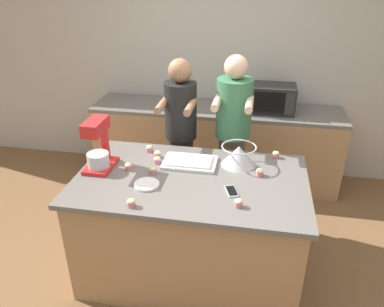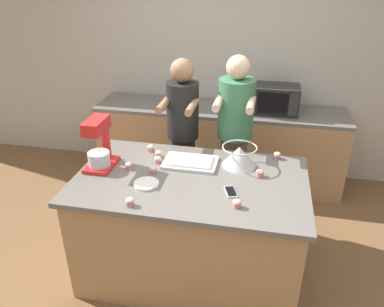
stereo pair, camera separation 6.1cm
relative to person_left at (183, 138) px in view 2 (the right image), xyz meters
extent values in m
plane|color=brown|center=(0.24, -0.77, -0.87)|extent=(16.00, 16.00, 0.00)
cube|color=#B2ADA3|center=(0.24, 1.15, 0.48)|extent=(10.00, 0.06, 2.70)
cube|color=#A87F56|center=(0.24, -0.77, -0.43)|extent=(1.67, 0.98, 0.87)
cube|color=#66605B|center=(0.24, -0.77, 0.02)|extent=(1.74, 1.05, 0.04)
cube|color=#A87F56|center=(0.24, 0.80, -0.44)|extent=(2.80, 0.60, 0.86)
cube|color=#66605B|center=(0.24, 0.80, 0.01)|extent=(2.80, 0.60, 0.04)
cylinder|color=#232328|center=(0.00, 0.00, -0.43)|extent=(0.23, 0.23, 0.88)
cylinder|color=black|center=(0.00, 0.00, 0.28)|extent=(0.30, 0.30, 0.53)
sphere|color=#936B4C|center=(0.00, 0.00, 0.65)|extent=(0.21, 0.21, 0.21)
cylinder|color=#936B4C|center=(-0.13, -0.17, 0.39)|extent=(0.06, 0.34, 0.06)
cylinder|color=#936B4C|center=(0.13, -0.17, 0.39)|extent=(0.06, 0.34, 0.06)
cylinder|color=brown|center=(0.49, 0.00, -0.40)|extent=(0.25, 0.25, 0.93)
cylinder|color=#38704C|center=(0.49, 0.00, 0.33)|extent=(0.32, 0.32, 0.53)
sphere|color=#DBB293|center=(0.49, 0.00, 0.70)|extent=(0.21, 0.21, 0.21)
cylinder|color=#DBB293|center=(0.35, -0.17, 0.44)|extent=(0.06, 0.34, 0.06)
cylinder|color=#DBB293|center=(0.62, -0.17, 0.44)|extent=(0.06, 0.34, 0.06)
cube|color=red|center=(-0.49, -0.73, 0.05)|extent=(0.20, 0.30, 0.03)
cylinder|color=red|center=(-0.49, -0.62, 0.21)|extent=(0.07, 0.07, 0.28)
cube|color=red|center=(-0.49, -0.75, 0.39)|extent=(0.13, 0.26, 0.10)
cylinder|color=#BCBCC1|center=(-0.49, -0.77, 0.12)|extent=(0.17, 0.17, 0.11)
cone|color=#BCBCC1|center=(0.57, -0.50, 0.12)|extent=(0.27, 0.27, 0.16)
torus|color=#BCBCC1|center=(0.57, -0.50, 0.20)|extent=(0.28, 0.28, 0.01)
cube|color=silver|center=(0.19, -0.55, 0.05)|extent=(0.43, 0.28, 0.02)
cube|color=white|center=(0.19, -0.55, 0.07)|extent=(0.35, 0.22, 0.02)
cube|color=black|center=(0.85, 0.80, 0.18)|extent=(0.46, 0.33, 0.30)
cube|color=black|center=(0.81, 0.64, 0.18)|extent=(0.31, 0.01, 0.24)
cube|color=#2D2D2D|center=(1.02, 0.64, 0.18)|extent=(0.09, 0.01, 0.24)
cube|color=silver|center=(0.56, -0.91, 0.04)|extent=(0.11, 0.16, 0.01)
cube|color=black|center=(0.56, -0.91, 0.05)|extent=(0.10, 0.14, 0.00)
cylinder|color=white|center=(-0.06, -0.93, 0.05)|extent=(0.19, 0.19, 0.02)
cylinder|color=#D17084|center=(-0.19, -0.40, 0.05)|extent=(0.05, 0.05, 0.03)
ellipsoid|color=beige|center=(-0.19, -0.40, 0.08)|extent=(0.06, 0.06, 0.03)
cylinder|color=#D17084|center=(-0.08, -1.20, 0.05)|extent=(0.05, 0.05, 0.03)
ellipsoid|color=beige|center=(-0.08, -1.20, 0.08)|extent=(0.06, 0.06, 0.03)
cylinder|color=#D17084|center=(-0.26, -0.73, 0.05)|extent=(0.05, 0.05, 0.03)
ellipsoid|color=beige|center=(-0.26, -0.73, 0.08)|extent=(0.06, 0.06, 0.03)
cylinder|color=#D17084|center=(0.62, -1.07, 0.05)|extent=(0.05, 0.05, 0.03)
ellipsoid|color=beige|center=(0.62, -1.07, 0.08)|extent=(0.06, 0.06, 0.03)
cylinder|color=#D17084|center=(0.87, -0.32, 0.05)|extent=(0.05, 0.05, 0.03)
ellipsoid|color=beige|center=(0.87, -0.32, 0.08)|extent=(0.06, 0.06, 0.03)
cylinder|color=#D17084|center=(-0.07, -0.59, 0.05)|extent=(0.05, 0.05, 0.03)
ellipsoid|color=beige|center=(-0.07, -0.59, 0.08)|extent=(0.06, 0.06, 0.03)
cylinder|color=#D17084|center=(-0.06, -0.75, 0.05)|extent=(0.05, 0.05, 0.03)
ellipsoid|color=beige|center=(-0.06, -0.75, 0.08)|extent=(0.06, 0.06, 0.03)
cylinder|color=#D17084|center=(-0.10, -0.48, 0.05)|extent=(0.05, 0.05, 0.03)
ellipsoid|color=beige|center=(-0.10, -0.48, 0.08)|extent=(0.06, 0.06, 0.03)
cylinder|color=#D17084|center=(0.75, -0.64, 0.05)|extent=(0.05, 0.05, 0.03)
ellipsoid|color=beige|center=(0.75, -0.64, 0.08)|extent=(0.06, 0.06, 0.03)
camera|label=1|loc=(0.68, -3.15, 1.48)|focal=35.00mm
camera|label=2|loc=(0.74, -3.14, 1.48)|focal=35.00mm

